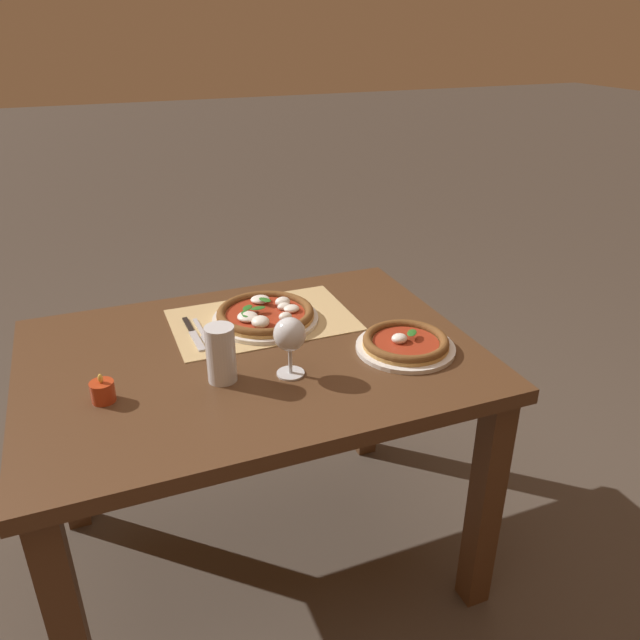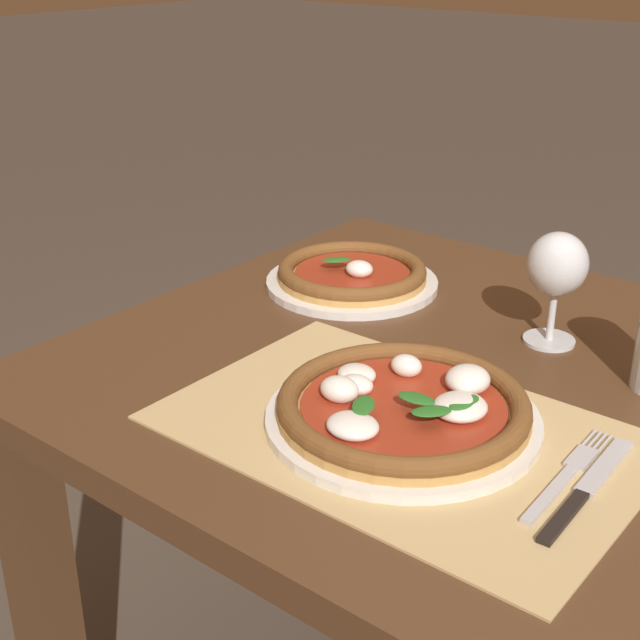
% 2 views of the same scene
% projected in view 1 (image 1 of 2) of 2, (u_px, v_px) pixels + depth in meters
% --- Properties ---
extents(ground_plane, '(24.00, 24.00, 0.00)m').
position_uv_depth(ground_plane, '(262.00, 555.00, 1.99)').
color(ground_plane, '#473D33').
extents(dining_table, '(1.19, 0.87, 0.74)m').
position_uv_depth(dining_table, '(253.00, 388.00, 1.71)').
color(dining_table, '#4C301C').
rests_on(dining_table, ground).
extents(paper_placemat, '(0.52, 0.34, 0.00)m').
position_uv_depth(paper_placemat, '(262.00, 320.00, 1.83)').
color(paper_placemat, tan).
rests_on(paper_placemat, dining_table).
extents(pizza_near, '(0.31, 0.31, 0.05)m').
position_uv_depth(pizza_near, '(266.00, 315.00, 1.82)').
color(pizza_near, silver).
rests_on(pizza_near, paper_placemat).
extents(pizza_far, '(0.27, 0.27, 0.05)m').
position_uv_depth(pizza_far, '(405.00, 343.00, 1.67)').
color(pizza_far, silver).
rests_on(pizza_far, dining_table).
extents(wine_glass, '(0.08, 0.08, 0.16)m').
position_uv_depth(wine_glass, '(290.00, 337.00, 1.51)').
color(wine_glass, silver).
rests_on(wine_glass, dining_table).
extents(pint_glass, '(0.07, 0.07, 0.15)m').
position_uv_depth(pint_glass, '(221.00, 355.00, 1.50)').
color(pint_glass, silver).
rests_on(pint_glass, dining_table).
extents(fork, '(0.02, 0.20, 0.00)m').
position_uv_depth(fork, '(203.00, 334.00, 1.74)').
color(fork, '#B7B7BC').
rests_on(fork, paper_placemat).
extents(knife, '(0.02, 0.22, 0.01)m').
position_uv_depth(knife, '(193.00, 334.00, 1.75)').
color(knife, black).
rests_on(knife, paper_placemat).
extents(votive_candle, '(0.06, 0.06, 0.07)m').
position_uv_depth(votive_candle, '(103.00, 392.00, 1.44)').
color(votive_candle, '#B23819').
rests_on(votive_candle, dining_table).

